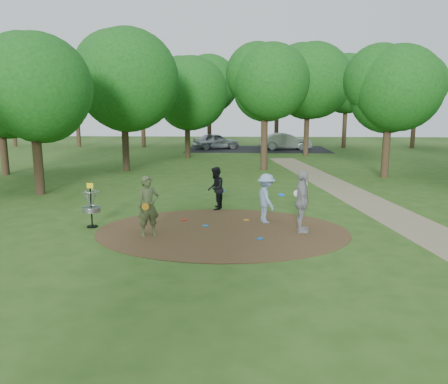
{
  "coord_description": "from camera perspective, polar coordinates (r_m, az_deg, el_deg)",
  "views": [
    {
      "loc": [
        0.72,
        -13.99,
        4.01
      ],
      "look_at": [
        0.0,
        1.2,
        1.1
      ],
      "focal_mm": 35.0,
      "sensor_mm": 36.0,
      "label": 1
    }
  ],
  "objects": [
    {
      "name": "car_left",
      "position": [
        44.2,
        -1.05,
        6.66
      ],
      "size": [
        4.99,
        3.33,
        1.58
      ],
      "primitive_type": "imported",
      "rotation": [
        0.0,
        0.0,
        1.92
      ],
      "color": "#AEB1B6",
      "rests_on": "ground"
    },
    {
      "name": "footpath",
      "position": [
        17.47,
        21.99,
        -3.22
      ],
      "size": [
        7.55,
        39.89,
        0.01
      ],
      "primitive_type": "cube",
      "rotation": [
        0.0,
        0.0,
        0.14
      ],
      "color": "#8C7A5B",
      "rests_on": "ground"
    },
    {
      "name": "player_observer_with_disc",
      "position": [
        14.05,
        -9.86,
        -1.83
      ],
      "size": [
        0.84,
        0.75,
        1.94
      ],
      "color": "#505D36",
      "rests_on": "ground"
    },
    {
      "name": "ground",
      "position": [
        14.57,
        -0.22,
        -5.14
      ],
      "size": [
        100.0,
        100.0,
        0.0
      ],
      "primitive_type": "plane",
      "color": "#2D5119",
      "rests_on": "ground"
    },
    {
      "name": "disc_golf_basket",
      "position": [
        15.54,
        -16.99,
        -1.29
      ],
      "size": [
        0.63,
        0.63,
        1.54
      ],
      "color": "black",
      "rests_on": "ground"
    },
    {
      "name": "dirt_clearing",
      "position": [
        14.57,
        -0.22,
        -5.1
      ],
      "size": [
        8.4,
        8.4,
        0.02
      ],
      "primitive_type": "cylinder",
      "color": "#47301C",
      "rests_on": "ground"
    },
    {
      "name": "car_right",
      "position": [
        43.85,
        8.06,
        6.56
      ],
      "size": [
        5.14,
        2.32,
        1.64
      ],
      "primitive_type": "imported",
      "rotation": [
        0.0,
        0.0,
        1.69
      ],
      "color": "#9CA0A4",
      "rests_on": "ground"
    },
    {
      "name": "tree_ring",
      "position": [
        24.49,
        4.26,
        13.58
      ],
      "size": [
        37.04,
        45.34,
        9.25
      ],
      "color": "#332316",
      "rests_on": "ground"
    },
    {
      "name": "disc_ground_cyan",
      "position": [
        15.13,
        -2.43,
        -4.43
      ],
      "size": [
        0.22,
        0.22,
        0.02
      ],
      "primitive_type": "cylinder",
      "color": "#167AB5",
      "rests_on": "dirt_clearing"
    },
    {
      "name": "player_waiting_with_disc",
      "position": [
        14.45,
        10.17,
        -1.27
      ],
      "size": [
        0.57,
        1.22,
        2.05
      ],
      "color": "#9B9B9E",
      "rests_on": "ground"
    },
    {
      "name": "disc_ground_blue",
      "position": [
        13.72,
        4.74,
        -6.07
      ],
      "size": [
        0.22,
        0.22,
        0.02
      ],
      "primitive_type": "cylinder",
      "color": "blue",
      "rests_on": "dirt_clearing"
    },
    {
      "name": "disc_ground_red",
      "position": [
        15.97,
        -5.22,
        -3.65
      ],
      "size": [
        0.22,
        0.22,
        0.02
      ],
      "primitive_type": "cylinder",
      "color": "red",
      "rests_on": "dirt_clearing"
    },
    {
      "name": "parking_lot",
      "position": [
        44.19,
        4.38,
        5.6
      ],
      "size": [
        14.0,
        8.0,
        0.01
      ],
      "primitive_type": "cube",
      "color": "black",
      "rests_on": "ground"
    },
    {
      "name": "player_throwing_with_disc",
      "position": [
        15.53,
        5.53,
        -0.83
      ],
      "size": [
        1.16,
        1.29,
        1.77
      ],
      "color": "#84A2C4",
      "rests_on": "ground"
    },
    {
      "name": "disc_ground_orange",
      "position": [
        15.91,
        2.96,
        -3.68
      ],
      "size": [
        0.22,
        0.22,
        0.02
      ],
      "primitive_type": "cylinder",
      "color": "orange",
      "rests_on": "dirt_clearing"
    },
    {
      "name": "player_walking_with_disc",
      "position": [
        17.47,
        -1.11,
        0.47
      ],
      "size": [
        0.73,
        0.9,
        1.73
      ],
      "color": "black",
      "rests_on": "ground"
    }
  ]
}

